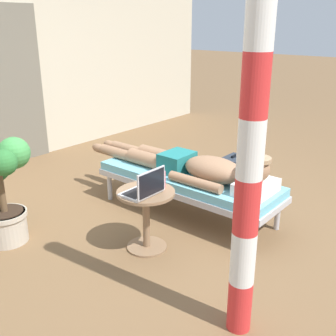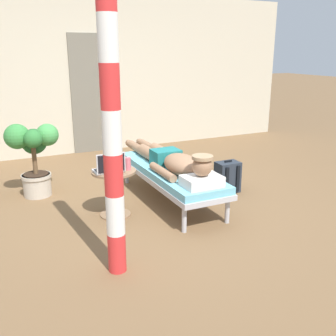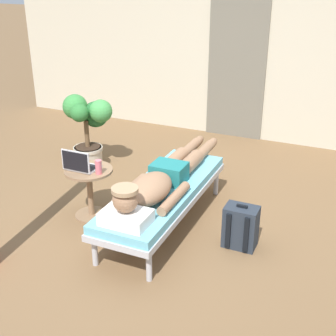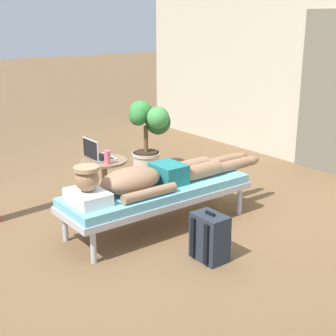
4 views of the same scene
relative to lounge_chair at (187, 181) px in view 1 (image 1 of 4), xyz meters
The scene contains 10 objects.
ground_plane 0.44m from the lounge_chair, 151.76° to the right, with size 40.00×40.00×0.00m, color brown.
house_wall_back 3.05m from the lounge_chair, 90.00° to the left, with size 7.60×0.20×2.70m, color beige.
house_door_panel 2.85m from the lounge_chair, 92.56° to the left, with size 0.84×0.03×2.04m, color #6D6759.
lounge_chair is the anchor object (origin of this frame).
person_reclining 0.19m from the lounge_chair, 90.00° to the right, with size 0.53×2.17×0.33m.
side_table 0.77m from the lounge_chair, 169.55° to the right, with size 0.48×0.48×0.52m.
laptop 0.87m from the lounge_chair, 166.84° to the right, with size 0.31×0.24×0.23m.
drink_glass 0.68m from the lounge_chair, 163.08° to the right, with size 0.06×0.06×0.14m, color #D86672.
backpack 0.81m from the lounge_chair, ahead, with size 0.30×0.26×0.42m.
porch_post 1.85m from the lounge_chair, 131.63° to the right, with size 0.15×0.15×2.36m.
Camera 1 is at (-2.75, -2.09, 1.83)m, focal length 43.66 mm.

